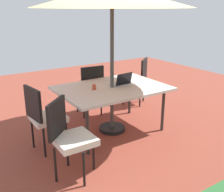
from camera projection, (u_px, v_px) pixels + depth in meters
ground_plane at (112, 130)px, 4.65m from camera, size 10.00×10.00×0.02m
dining_table at (112, 90)px, 4.42m from camera, size 1.72×1.23×0.77m
chair_east at (44, 115)px, 3.85m from camera, size 0.49×0.48×0.98m
chair_southwest at (137, 79)px, 5.75m from camera, size 0.58×0.58×0.98m
chair_northeast at (69, 135)px, 3.26m from camera, size 0.59×0.59×0.98m
chair_south at (90, 87)px, 5.14m from camera, size 0.47×0.48×0.98m
laptop at (121, 82)px, 4.52m from camera, size 0.34×0.28×0.21m
cup at (94, 87)px, 4.26m from camera, size 0.06×0.06×0.08m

